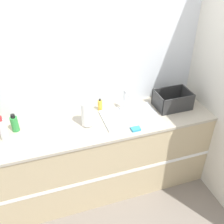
% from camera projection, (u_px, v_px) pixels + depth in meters
% --- Properties ---
extents(ground_plane, '(12.00, 12.00, 0.00)m').
position_uv_depth(ground_plane, '(108.00, 205.00, 2.95)').
color(ground_plane, slate).
extents(wall_back, '(4.82, 0.06, 2.60)m').
position_uv_depth(wall_back, '(88.00, 76.00, 2.74)').
color(wall_back, silver).
rests_on(wall_back, ground_plane).
extents(wall_right, '(0.06, 2.62, 2.60)m').
position_uv_depth(wall_right, '(209.00, 73.00, 2.79)').
color(wall_right, beige).
rests_on(wall_right, ground_plane).
extents(counter_cabinet, '(2.45, 0.64, 0.94)m').
position_uv_depth(counter_cabinet, '(99.00, 156.00, 2.93)').
color(counter_cabinet, tan).
rests_on(counter_cabinet, ground_plane).
extents(sink, '(0.58, 0.38, 0.24)m').
position_uv_depth(sink, '(130.00, 115.00, 2.75)').
color(sink, silver).
rests_on(sink, counter_cabinet).
extents(paper_towel_roll, '(0.11, 0.11, 0.26)m').
position_uv_depth(paper_towel_roll, '(87.00, 114.00, 2.57)').
color(paper_towel_roll, '#4C4C51').
rests_on(paper_towel_roll, counter_cabinet).
extents(dish_rack, '(0.38, 0.27, 0.19)m').
position_uv_depth(dish_rack, '(172.00, 101.00, 2.88)').
color(dish_rack, '#2D2D2D').
rests_on(dish_rack, counter_cabinet).
extents(bottle_green, '(0.07, 0.07, 0.19)m').
position_uv_depth(bottle_green, '(15.00, 124.00, 2.52)').
color(bottle_green, '#2D8C3D').
rests_on(bottle_green, counter_cabinet).
extents(bottle_white_spray, '(0.07, 0.07, 0.26)m').
position_uv_depth(bottle_white_spray, '(3.00, 130.00, 2.39)').
color(bottle_white_spray, white).
rests_on(bottle_white_spray, counter_cabinet).
extents(soap_dispenser, '(0.05, 0.05, 0.14)m').
position_uv_depth(soap_dispenser, '(100.00, 105.00, 2.83)').
color(soap_dispenser, gold).
rests_on(soap_dispenser, counter_cabinet).
extents(sponge, '(0.09, 0.06, 0.02)m').
position_uv_depth(sponge, '(136.00, 129.00, 2.56)').
color(sponge, '#3399BF').
rests_on(sponge, counter_cabinet).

